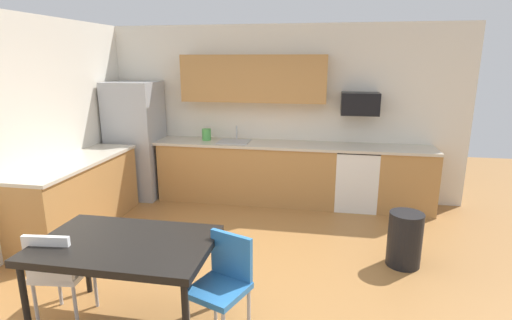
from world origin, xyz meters
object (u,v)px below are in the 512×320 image
object	(u,v)px
trash_bin	(405,239)
kettle	(207,135)
chair_far_side	(58,269)
oven_range	(356,178)
refrigerator	(136,140)
chair_near_table	(224,279)
microwave	(360,104)
dining_table	(125,248)

from	to	relation	value
trash_bin	kettle	size ratio (longest dim) A/B	3.00
chair_far_side	kettle	size ratio (longest dim) A/B	4.25
oven_range	trash_bin	world-z (taller)	oven_range
refrigerator	chair_near_table	distance (m)	3.86
chair_far_side	oven_range	bearing A→B (deg)	51.64
trash_bin	oven_range	bearing A→B (deg)	103.86
refrigerator	chair_near_table	xyz separation A→B (m)	(2.26, -3.10, -0.42)
microwave	chair_near_table	world-z (taller)	microwave
oven_range	chair_far_side	distance (m)	4.17
oven_range	kettle	xyz separation A→B (m)	(-2.33, 0.05, 0.56)
chair_far_side	trash_bin	xyz separation A→B (m)	(3.01, 1.55, -0.20)
dining_table	chair_far_side	bearing A→B (deg)	-173.13
dining_table	kettle	world-z (taller)	kettle
dining_table	kettle	bearing A→B (deg)	95.60
refrigerator	trash_bin	distance (m)	4.27
microwave	chair_far_side	bearing A→B (deg)	-127.52
oven_range	kettle	distance (m)	2.39
oven_range	dining_table	size ratio (longest dim) A/B	0.65
trash_bin	chair_far_side	bearing A→B (deg)	-152.76
chair_far_side	refrigerator	bearing A→B (deg)	105.40
refrigerator	trash_bin	xyz separation A→B (m)	(3.89, -1.64, -0.62)
refrigerator	chair_far_side	size ratio (longest dim) A/B	2.17
chair_far_side	trash_bin	world-z (taller)	chair_far_side
microwave	refrigerator	bearing A→B (deg)	-177.03
trash_bin	refrigerator	bearing A→B (deg)	157.16
chair_far_side	microwave	bearing A→B (deg)	52.48
microwave	trash_bin	xyz separation A→B (m)	(0.42, -1.82, -1.25)
refrigerator	microwave	size ratio (longest dim) A/B	3.42
dining_table	chair_near_table	xyz separation A→B (m)	(0.81, 0.02, -0.20)
chair_near_table	chair_far_side	size ratio (longest dim) A/B	1.00
refrigerator	oven_range	xyz separation A→B (m)	(3.46, 0.08, -0.47)
chair_near_table	trash_bin	bearing A→B (deg)	41.91
chair_near_table	chair_far_side	xyz separation A→B (m)	(-1.39, -0.09, 0.00)
microwave	dining_table	size ratio (longest dim) A/B	0.39
kettle	oven_range	bearing A→B (deg)	-1.23
chair_far_side	kettle	bearing A→B (deg)	85.51
oven_range	microwave	size ratio (longest dim) A/B	1.69
microwave	dining_table	xyz separation A→B (m)	(-2.01, -3.30, -0.85)
dining_table	trash_bin	xyz separation A→B (m)	(2.43, 1.48, -0.41)
trash_bin	chair_near_table	bearing A→B (deg)	-138.09
trash_bin	kettle	xyz separation A→B (m)	(-2.75, 1.77, 0.72)
microwave	kettle	size ratio (longest dim) A/B	2.70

